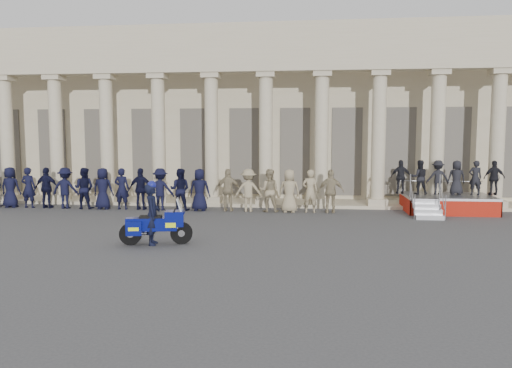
{
  "coord_description": "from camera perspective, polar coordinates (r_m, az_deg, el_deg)",
  "views": [
    {
      "loc": [
        3.5,
        -15.45,
        3.39
      ],
      "look_at": [
        1.45,
        2.58,
        1.6
      ],
      "focal_mm": 35.0,
      "sensor_mm": 36.0,
      "label": 1
    }
  ],
  "objects": [
    {
      "name": "motorcycle",
      "position": [
        15.78,
        -11.29,
        -4.57
      ],
      "size": [
        2.23,
        1.09,
        1.44
      ],
      "rotation": [
        0.0,
        0.0,
        0.21
      ],
      "color": "black",
      "rests_on": "ground"
    },
    {
      "name": "building",
      "position": [
        30.42,
        -0.13,
        7.77
      ],
      "size": [
        40.0,
        12.5,
        9.0
      ],
      "color": "tan",
      "rests_on": "ground"
    },
    {
      "name": "reviewing_stand",
      "position": [
        23.5,
        20.68,
        -0.0
      ],
      "size": [
        4.89,
        3.69,
        2.27
      ],
      "color": "gray",
      "rests_on": "ground"
    },
    {
      "name": "officer_rank",
      "position": [
        23.61,
        -15.73,
        -0.52
      ],
      "size": [
        20.39,
        0.72,
        1.9
      ],
      "color": "black",
      "rests_on": "ground"
    },
    {
      "name": "ground",
      "position": [
        16.2,
        -6.18,
        -6.48
      ],
      "size": [
        90.0,
        90.0,
        0.0
      ],
      "primitive_type": "plane",
      "color": "#3E3E41",
      "rests_on": "ground"
    },
    {
      "name": "rider",
      "position": [
        15.74,
        -11.76,
        -3.28
      ],
      "size": [
        0.59,
        0.77,
        1.99
      ],
      "rotation": [
        0.0,
        0.0,
        1.78
      ],
      "color": "black",
      "rests_on": "ground"
    }
  ]
}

